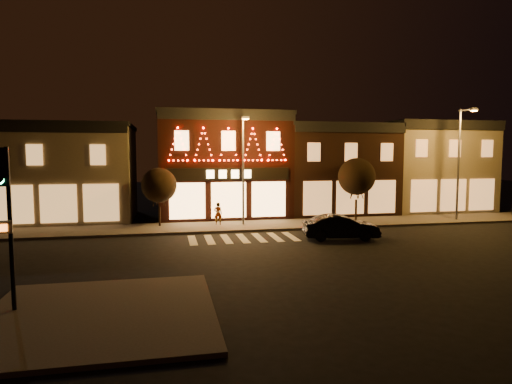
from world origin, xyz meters
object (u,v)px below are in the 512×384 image
object	(u,v)px
pedestrian	(218,214)
dark_sedan	(341,227)
streetlamp_mid	(243,162)
traffic_signal_near	(6,196)

from	to	relation	value
pedestrian	dark_sedan	bearing A→B (deg)	147.11
pedestrian	streetlamp_mid	bearing A→B (deg)	174.58
dark_sedan	streetlamp_mid	bearing A→B (deg)	49.40
streetlamp_mid	pedestrian	bearing A→B (deg)	161.65
traffic_signal_near	pedestrian	xyz separation A→B (m)	(8.27, 15.40, -2.84)
streetlamp_mid	pedestrian	world-z (taller)	streetlamp_mid
pedestrian	traffic_signal_near	bearing A→B (deg)	70.84
streetlamp_mid	pedestrian	size ratio (longest dim) A/B	4.79
traffic_signal_near	streetlamp_mid	world-z (taller)	streetlamp_mid
traffic_signal_near	pedestrian	world-z (taller)	traffic_signal_near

